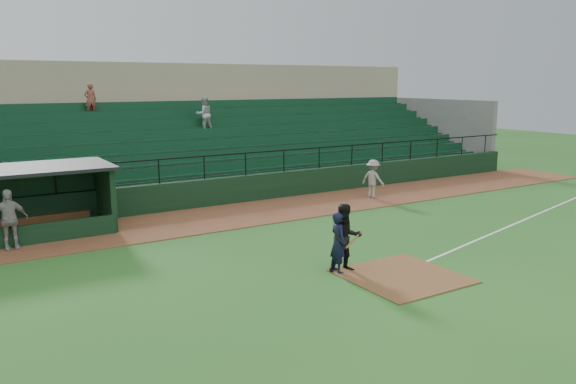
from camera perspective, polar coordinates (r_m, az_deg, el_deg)
ground at (r=16.83m, az=9.09°, el=-7.47°), size 90.00×90.00×0.00m
warning_track at (r=23.22m, az=-3.91°, el=-2.15°), size 40.00×4.00×0.03m
home_plate_dirt at (r=16.13m, az=11.43°, el=-8.33°), size 3.00×3.00×0.03m
foul_line at (r=23.37m, az=22.15°, el=-2.89°), size 17.49×4.44×0.01m
stadium_structure at (r=30.50m, az=-11.48°, el=5.18°), size 38.00×13.08×6.40m
batter_at_plate at (r=15.97m, az=5.11°, el=-5.09°), size 1.05×0.72×1.76m
umpire at (r=16.06m, az=5.83°, el=-4.64°), size 1.13×1.00×1.96m
runner at (r=26.34m, az=8.58°, el=1.33°), size 1.00×1.30×1.77m
dugout_player_a at (r=20.08m, az=-26.37°, el=-2.49°), size 1.16×0.53×1.95m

